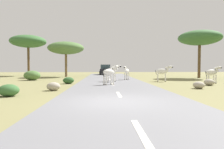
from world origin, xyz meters
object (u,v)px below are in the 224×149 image
zebra_3 (110,73)px  tree_3 (28,42)px  zebra_0 (127,71)px  tree_0 (200,38)px  zebra_1 (212,73)px  bush_1 (68,80)px  car_0 (106,70)px  rock_3 (53,86)px  zebra_2 (112,71)px  zebra_4 (163,72)px  tree_2 (66,48)px  rock_1 (209,82)px  bush_0 (32,75)px  rock_4 (199,85)px  bush_4 (9,90)px

zebra_3 → tree_3: bearing=178.4°
zebra_0 → tree_0: 11.17m
tree_3 → zebra_3: bearing=-54.5°
zebra_1 → bush_1: (-12.39, 0.18, -0.65)m
car_0 → rock_3: 23.61m
zebra_2 → tree_3: tree_3 is taller
zebra_2 → zebra_4: bearing=129.4°
car_0 → tree_3: 13.36m
zebra_1 → tree_3: bearing=-136.2°
tree_2 → car_0: bearing=49.1°
zebra_1 → rock_1: bearing=-43.3°
tree_0 → bush_1: 17.81m
zebra_3 → bush_0: 10.20m
rock_4 → bush_1: bearing=155.3°
tree_3 → zebra_2: bearing=-47.8°
zebra_4 → bush_0: bearing=-79.4°
rock_3 → zebra_1: bearing=20.8°
zebra_2 → rock_4: zebra_2 is taller
rock_1 → rock_3: size_ratio=0.97×
car_0 → bush_1: (-3.40, -18.42, -0.57)m
zebra_4 → rock_4: 6.51m
zebra_4 → car_0: size_ratio=0.37×
car_0 → bush_1: car_0 is taller
zebra_4 → tree_0: tree_0 is taller
tree_2 → tree_3: bearing=150.7°
zebra_3 → bush_1: zebra_3 is taller
zebra_0 → tree_0: (9.71, 3.70, 4.09)m
zebra_3 → rock_4: size_ratio=2.01×
zebra_3 → tree_2: (-5.74, 13.51, 3.06)m
bush_1 → bush_0: bearing=134.9°
bush_4 → rock_4: size_ratio=1.26×
tree_0 → bush_1: (-15.16, -8.03, -4.77)m
zebra_1 → car_0: size_ratio=0.38×
rock_1 → tree_2: bearing=133.9°
tree_0 → tree_2: 17.90m
zebra_0 → zebra_2: zebra_2 is taller
bush_0 → rock_3: bush_0 is taller
zebra_1 → bush_0: (-16.99, 4.78, -0.42)m
zebra_2 → bush_1: 4.17m
bush_4 → rock_3: (1.62, 2.32, -0.04)m
bush_1 → rock_4: bearing=-24.7°
zebra_0 → bush_0: size_ratio=0.90×
tree_0 → zebra_3: bearing=-140.4°
zebra_1 → rock_1: size_ratio=2.08×
rock_3 → rock_4: rock_3 is taller
zebra_1 → tree_0: tree_0 is taller
zebra_1 → rock_4: zebra_1 is taller
zebra_4 → tree_2: bearing=-110.4°
bush_0 → rock_1: size_ratio=2.15×
tree_2 → rock_4: (11.56, -16.11, -3.81)m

